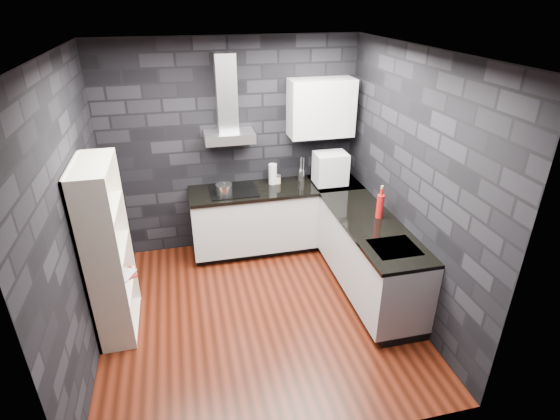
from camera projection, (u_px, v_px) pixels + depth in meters
name	position (u px, v px, depth m)	size (l,w,h in m)	color
ground	(258.00, 313.00, 4.74)	(3.20, 3.20, 0.00)	#4A180C
ceiling	(251.00, 51.00, 3.53)	(3.20, 3.20, 0.00)	silver
wall_back	(232.00, 148.00, 5.55)	(3.20, 0.05, 2.70)	black
wall_front	(302.00, 310.00, 2.72)	(3.20, 0.05, 2.70)	black
wall_left	(72.00, 220.00, 3.80)	(0.05, 3.20, 2.70)	black
wall_right	(411.00, 186.00, 4.47)	(0.05, 3.20, 2.70)	black
toekick_back	(276.00, 243.00, 5.99)	(2.18, 0.50, 0.10)	black
toekick_right	(369.00, 287.00, 5.08)	(0.50, 1.78, 0.10)	black
counter_back_cab	(276.00, 216.00, 5.76)	(2.20, 0.60, 0.76)	silver
counter_right_cab	(370.00, 256.00, 4.88)	(0.60, 1.80, 0.76)	silver
counter_back_top	(276.00, 189.00, 5.57)	(2.20, 0.62, 0.04)	black
counter_right_top	(372.00, 225.00, 4.70)	(0.62, 1.80, 0.04)	black
counter_corner_top	(335.00, 183.00, 5.75)	(0.62, 0.62, 0.04)	black
hood_body	(229.00, 137.00, 5.28)	(0.60, 0.34, 0.12)	silver
hood_chimney	(226.00, 93.00, 5.11)	(0.24, 0.20, 0.90)	silver
upper_cabinet	(321.00, 108.00, 5.38)	(0.80, 0.35, 0.70)	silver
cooktop	(233.00, 190.00, 5.46)	(0.58, 0.50, 0.01)	black
sink_rim	(394.00, 248.00, 4.26)	(0.44, 0.40, 0.01)	silver
pot	(224.00, 190.00, 5.32)	(0.19, 0.19, 0.12)	silver
glass_vase	(273.00, 174.00, 5.61)	(0.11, 0.11, 0.27)	silver
storage_jar	(278.00, 180.00, 5.66)	(0.08, 0.08, 0.10)	#C3AB8A
utensil_crock	(301.00, 176.00, 5.75)	(0.10, 0.10, 0.12)	silver
appliance_garage	(330.00, 168.00, 5.54)	(0.40, 0.31, 0.40)	silver
red_bottle	(380.00, 206.00, 4.76)	(0.08, 0.08, 0.27)	#AC1212
bookshelf	(108.00, 251.00, 4.18)	(0.34, 0.80, 1.80)	silver
fruit_bowl	(105.00, 255.00, 4.06)	(0.23, 0.23, 0.06)	silver
book_red	(116.00, 268.00, 4.51)	(0.17, 0.02, 0.24)	maroon
book_second	(116.00, 266.00, 4.51)	(0.17, 0.02, 0.23)	#B2B2B2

